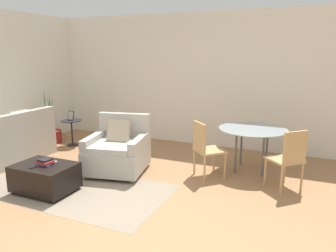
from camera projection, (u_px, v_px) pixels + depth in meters
ground_plane at (88, 218)px, 3.96m from camera, size 20.00×20.00×0.00m
wall_back at (193, 80)px, 6.92m from camera, size 12.00×0.06×2.75m
area_rug at (72, 188)px, 4.81m from camera, size 2.87×1.48×0.01m
couch at (1, 147)px, 5.81m from camera, size 0.92×1.88×0.92m
armchair at (118, 151)px, 5.41m from camera, size 1.07×1.10×0.92m
ottoman at (45, 177)px, 4.65m from camera, size 0.83×0.61×0.41m
book_stack at (45, 162)px, 4.59m from camera, size 0.24×0.19×0.09m
tv_remote_primary at (35, 167)px, 4.50m from camera, size 0.11×0.17×0.01m
tv_remote_secondary at (52, 163)px, 4.67m from camera, size 0.07×0.17×0.01m
potted_plant at (51, 132)px, 7.20m from camera, size 0.42×0.42×1.21m
side_table at (72, 128)px, 6.93m from camera, size 0.44×0.44×0.55m
picture_frame at (71, 116)px, 6.87m from camera, size 0.15×0.07×0.20m
dining_table at (253, 133)px, 5.40m from camera, size 1.12×1.12×0.72m
dining_chair_near_left at (205, 146)px, 5.12m from camera, size 0.59×0.59×0.90m
dining_chair_near_right at (289, 156)px, 4.63m from camera, size 0.59×0.59×0.90m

